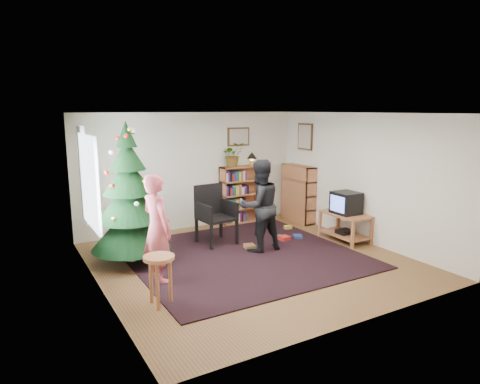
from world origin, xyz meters
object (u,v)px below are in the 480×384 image
person_standing (157,228)px  person_by_chair (260,206)px  bookshelf_back (241,194)px  armchair (213,211)px  potted_plant (233,155)px  christmas_tree (130,205)px  picture_right (305,137)px  crt_tv (346,203)px  picture_back (239,137)px  stool (159,267)px  bookshelf_right (298,193)px  table_lamp (252,156)px  tv_stand (345,224)px

person_standing → person_by_chair: 2.11m
bookshelf_back → armchair: bearing=-138.8°
potted_plant → christmas_tree: bearing=-153.1°
picture_right → potted_plant: bearing=159.2°
christmas_tree → crt_tv: 4.11m
picture_back → potted_plant: size_ratio=1.02×
person_standing → picture_back: bearing=-60.4°
picture_right → christmas_tree: size_ratio=0.25×
christmas_tree → stool: bearing=-94.2°
bookshelf_right → christmas_tree: bearing=101.1°
person_by_chair → table_lamp: (1.02, 1.94, 0.66)m
bookshelf_back → potted_plant: potted_plant is taller
person_by_chair → bookshelf_back: bearing=-111.1°
crt_tv → person_standing: bearing=-178.2°
bookshelf_back → person_by_chair: (-0.72, -1.94, 0.18)m
crt_tv → tv_stand: bearing=-0.0°
person_by_chair → table_lamp: 2.29m
person_standing → stool: bearing=150.0°
armchair → table_lamp: table_lamp is taller
picture_back → bookshelf_right: size_ratio=0.42×
bookshelf_right → person_standing: size_ratio=0.79×
bookshelf_right → tv_stand: 1.72m
bookshelf_right → picture_back: bearing=59.5°
christmas_tree → crt_tv: christmas_tree is taller
picture_right → bookshelf_right: size_ratio=0.46×
armchair → person_by_chair: size_ratio=0.67×
bookshelf_back → person_by_chair: bearing=-110.3°
tv_stand → crt_tv: crt_tv is taller
christmas_tree → potted_plant: size_ratio=4.41×
armchair → person_standing: size_ratio=0.69×
tv_stand → person_by_chair: size_ratio=0.58×
tv_stand → armchair: armchair is taller
bookshelf_right → crt_tv: 1.69m
person_by_chair → person_standing: bearing=10.7°
bookshelf_back → potted_plant: size_ratio=2.40×
person_by_chair → potted_plant: potted_plant is taller
crt_tv → christmas_tree: bearing=167.8°
picture_back → stool: picture_back is taller
christmas_tree → tv_stand: (4.01, -0.87, -0.66)m
tv_stand → stool: bearing=-167.4°
stool → person_by_chair: size_ratio=0.41×
person_standing → potted_plant: (2.59, 2.37, 0.75)m
tv_stand → stool: stool is taller
christmas_tree → person_by_chair: christmas_tree is taller
christmas_tree → tv_stand: christmas_tree is taller
bookshelf_right → picture_right: bearing=-100.3°
christmas_tree → person_by_chair: size_ratio=1.41×
bookshelf_back → person_by_chair: size_ratio=0.77×
tv_stand → stool: size_ratio=1.44×
tv_stand → person_by_chair: bearing=170.5°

